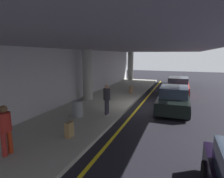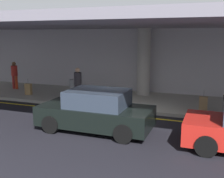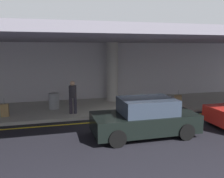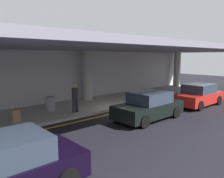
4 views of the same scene
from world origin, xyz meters
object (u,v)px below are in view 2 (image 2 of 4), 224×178
at_px(suitcase_upright_secondary, 203,104).
at_px(person_waiting_for_ride, 14,73).
at_px(support_column_left_mid, 144,62).
at_px(suitcase_upright_primary, 28,89).
at_px(car_black_no2, 96,111).
at_px(trash_bin_steel, 74,87).
at_px(traveler_with_luggage, 78,82).

bearing_deg(suitcase_upright_secondary, person_waiting_for_ride, 172.50).
distance_m(support_column_left_mid, suitcase_upright_primary, 6.61).
bearing_deg(car_black_no2, support_column_left_mid, -88.93).
bearing_deg(person_waiting_for_ride, trash_bin_steel, -57.60).
relative_size(car_black_no2, suitcase_upright_primary, 4.56).
distance_m(support_column_left_mid, traveler_with_luggage, 3.88).
bearing_deg(suitcase_upright_primary, trash_bin_steel, 0.63).
bearing_deg(car_black_no2, suitcase_upright_secondary, -131.09).
relative_size(traveler_with_luggage, trash_bin_steel, 1.98).
bearing_deg(car_black_no2, trash_bin_steel, -50.77).
relative_size(support_column_left_mid, person_waiting_for_ride, 2.17).
distance_m(person_waiting_for_ride, trash_bin_steel, 4.25).
xyz_separation_m(traveler_with_luggage, person_waiting_for_ride, (-5.13, 1.46, 0.00)).
relative_size(support_column_left_mid, car_black_no2, 0.89).
relative_size(car_black_no2, person_waiting_for_ride, 2.44).
bearing_deg(suitcase_upright_primary, car_black_no2, -55.55).
xyz_separation_m(person_waiting_for_ride, suitcase_upright_primary, (1.87, -1.16, -0.65)).
bearing_deg(support_column_left_mid, person_waiting_for_ride, -171.69).
distance_m(car_black_no2, trash_bin_steel, 5.83).
relative_size(traveler_with_luggage, person_waiting_for_ride, 1.00).
xyz_separation_m(support_column_left_mid, car_black_no2, (-0.24, -6.02, -1.26)).
bearing_deg(suitcase_upright_secondary, car_black_no2, -135.64).
bearing_deg(person_waiting_for_ride, suitcase_upright_primary, -87.48).
relative_size(suitcase_upright_primary, suitcase_upright_secondary, 1.00).
bearing_deg(suitcase_upright_primary, suitcase_upright_secondary, -23.30).
bearing_deg(car_black_no2, traveler_with_luggage, -50.39).
bearing_deg(suitcase_upright_primary, traveler_with_luggage, -28.03).
bearing_deg(traveler_with_luggage, trash_bin_steel, 165.24).
distance_m(traveler_with_luggage, suitcase_upright_primary, 3.34).
distance_m(suitcase_upright_secondary, trash_bin_steel, 7.06).
distance_m(person_waiting_for_ride, suitcase_upright_secondary, 11.27).
height_order(support_column_left_mid, person_waiting_for_ride, support_column_left_mid).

